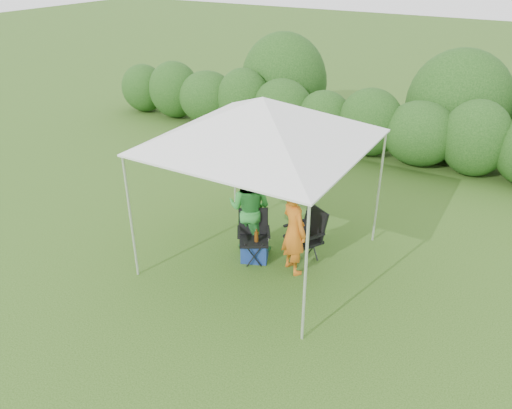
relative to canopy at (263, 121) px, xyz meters
The scene contains 9 objects.
ground 2.51m from the canopy, 90.00° to the right, with size 70.00×70.00×0.00m, color #395E1D.
hedge 5.74m from the canopy, 88.75° to the left, with size 16.63×1.53×1.80m.
canopy is the anchor object (origin of this frame).
chair_right 2.07m from the canopy, 24.07° to the left, with size 0.74×0.73×0.96m.
chair_left 1.97m from the canopy, 139.51° to the right, with size 0.69×0.68×0.88m.
man 1.83m from the canopy, ahead, with size 0.55×0.36×1.51m, color #CE6417.
woman 1.69m from the canopy, 157.65° to the left, with size 0.78×0.61×1.61m, color #2D8A36.
cooler 2.27m from the canopy, 107.11° to the right, with size 0.56×0.49×0.39m.
bottle 1.95m from the canopy, 87.04° to the right, with size 0.07×0.07×0.26m, color #592D0C.
Camera 1 is at (3.60, -5.86, 4.86)m, focal length 35.00 mm.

